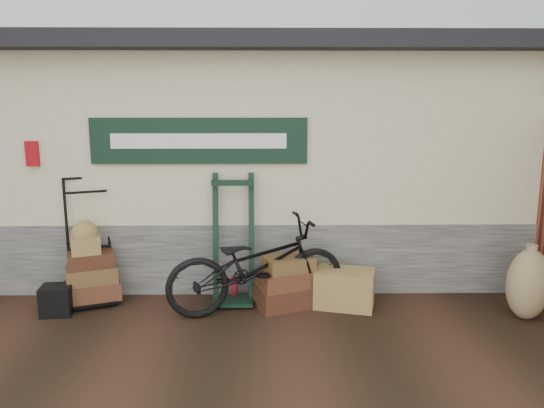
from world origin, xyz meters
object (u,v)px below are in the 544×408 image
at_px(green_barrow, 233,239).
at_px(bicycle, 257,261).
at_px(black_trunk, 57,300).
at_px(suitcase_stack, 286,281).
at_px(porter_trolley, 89,239).
at_px(wicker_hamper, 345,288).

distance_m(green_barrow, bicycle, 0.47).
distance_m(black_trunk, bicycle, 2.34).
bearing_deg(green_barrow, suitcase_stack, -16.71).
xyz_separation_m(porter_trolley, green_barrow, (1.76, -0.07, 0.01)).
distance_m(wicker_hamper, black_trunk, 3.35).
distance_m(porter_trolley, black_trunk, 0.80).
bearing_deg(wicker_hamper, suitcase_stack, 179.26).
height_order(suitcase_stack, black_trunk, suitcase_stack).
relative_size(porter_trolley, wicker_hamper, 2.25).
bearing_deg(porter_trolley, bicycle, -32.13).
height_order(porter_trolley, green_barrow, green_barrow).
bearing_deg(porter_trolley, green_barrow, -23.17).
xyz_separation_m(green_barrow, wicker_hamper, (1.33, -0.20, -0.56)).
xyz_separation_m(suitcase_stack, bicycle, (-0.35, -0.14, 0.30)).
distance_m(porter_trolley, wicker_hamper, 3.15).
height_order(wicker_hamper, bicycle, bicycle).
height_order(porter_trolley, bicycle, porter_trolley).
bearing_deg(green_barrow, black_trunk, -168.56).
xyz_separation_m(green_barrow, black_trunk, (-2.01, -0.40, -0.61)).
bearing_deg(porter_trolley, black_trunk, -139.45).
relative_size(suitcase_stack, wicker_hamper, 1.03).
bearing_deg(porter_trolley, suitcase_stack, -27.18).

